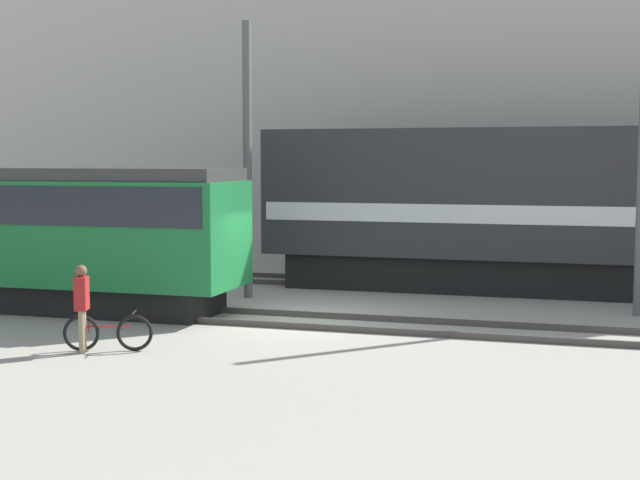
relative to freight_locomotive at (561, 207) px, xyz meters
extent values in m
plane|color=#9E998C|center=(-5.66, -5.67, -2.39)|extent=(120.00, 120.00, 0.00)
cube|color=#47423D|center=(-5.66, -7.07, -2.32)|extent=(60.00, 0.07, 0.14)
cube|color=#47423D|center=(-5.66, -5.64, -2.32)|extent=(60.00, 0.07, 0.14)
cube|color=#47423D|center=(-5.66, -0.72, -2.32)|extent=(60.00, 0.07, 0.14)
cube|color=#47423D|center=(-5.66, 0.72, -2.32)|extent=(60.00, 0.07, 0.14)
cube|color=beige|center=(-5.66, 6.84, 3.64)|extent=(32.62, 6.00, 12.06)
cube|color=black|center=(-0.14, 0.00, -1.89)|extent=(14.81, 2.55, 1.00)
cube|color=#2D2D33|center=(-0.14, 0.00, 0.37)|extent=(16.10, 3.00, 3.52)
cube|color=white|center=(-0.14, 0.00, -0.16)|extent=(15.78, 3.04, 0.50)
cube|color=black|center=(-11.93, -6.36, -2.04)|extent=(8.54, 2.00, 0.70)
cube|color=#196B33|center=(-11.93, -6.36, -0.45)|extent=(9.71, 2.50, 2.48)
cube|color=#1E2328|center=(-11.93, -6.36, 0.24)|extent=(9.32, 2.54, 0.90)
cube|color=#333333|center=(-11.93, -6.36, 0.94)|extent=(9.52, 2.38, 0.30)
torus|color=black|center=(-7.60, -10.06, -2.04)|extent=(0.69, 0.29, 0.70)
torus|color=black|center=(-8.57, -10.38, -2.04)|extent=(0.69, 0.29, 0.70)
cylinder|color=#B21E1E|center=(-8.09, -10.22, -1.92)|extent=(0.84, 0.31, 0.04)
cylinder|color=#B21E1E|center=(-8.43, -10.34, -1.88)|extent=(0.03, 0.03, 0.32)
cylinder|color=#262626|center=(-7.60, -10.06, -1.64)|extent=(0.16, 0.43, 0.02)
cylinder|color=#8C7A5B|center=(-8.49, -10.42, -1.98)|extent=(0.11, 0.11, 0.83)
cylinder|color=#8C7A5B|center=(-8.44, -10.57, -1.98)|extent=(0.11, 0.11, 0.83)
cube|color=maroon|center=(-8.47, -10.50, -1.25)|extent=(0.32, 0.41, 0.64)
sphere|color=brown|center=(-8.47, -10.50, -0.81)|extent=(0.22, 0.22, 0.22)
cylinder|color=#595959|center=(-7.94, -3.18, 1.25)|extent=(0.23, 0.23, 7.28)
camera|label=1|loc=(0.67, -25.22, 1.29)|focal=50.00mm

